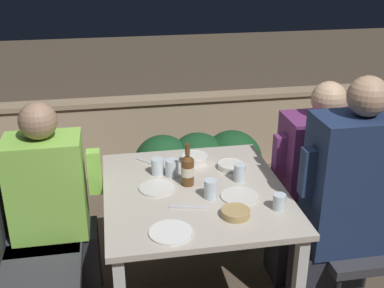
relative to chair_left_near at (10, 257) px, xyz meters
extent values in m
cube|color=tan|center=(0.91, 1.89, -0.22)|extent=(9.00, 0.14, 0.64)
cube|color=#9E8466|center=(0.91, 1.89, 0.12)|extent=(9.00, 0.18, 0.04)
cube|color=#BCB2A3|center=(0.91, 0.14, 0.18)|extent=(0.92, 1.01, 0.03)
cube|color=silver|center=(0.50, 0.60, -0.19)|extent=(0.05, 0.05, 0.71)
cube|color=silver|center=(1.32, 0.60, -0.19)|extent=(0.05, 0.05, 0.71)
cube|color=brown|center=(1.11, 1.06, -0.40)|extent=(0.92, 0.36, 0.28)
ellipsoid|color=#194723|center=(0.86, 1.06, -0.09)|extent=(0.41, 0.47, 0.39)
ellipsoid|color=#194723|center=(1.11, 1.06, -0.09)|extent=(0.41, 0.47, 0.39)
ellipsoid|color=#194723|center=(1.36, 1.06, -0.09)|extent=(0.41, 0.47, 0.39)
cube|color=#333338|center=(0.10, 0.00, -0.11)|extent=(0.44, 0.44, 0.05)
cylinder|color=black|center=(0.29, 0.19, -0.34)|extent=(0.03, 0.03, 0.41)
cube|color=#333338|center=(0.09, 0.32, -0.11)|extent=(0.44, 0.44, 0.05)
cylinder|color=black|center=(-0.10, 0.51, -0.34)|extent=(0.03, 0.03, 0.41)
cylinder|color=black|center=(0.28, 0.51, -0.34)|extent=(0.03, 0.03, 0.41)
cube|color=#282833|center=(0.26, 0.32, -0.31)|extent=(0.27, 0.23, 0.46)
cube|color=#8CCC4C|center=(0.16, 0.32, 0.19)|extent=(0.39, 0.26, 0.55)
cube|color=#8CCC4C|center=(0.41, 0.32, 0.26)|extent=(0.07, 0.07, 0.24)
sphere|color=#99755B|center=(0.16, 0.32, 0.56)|extent=(0.19, 0.19, 0.19)
cube|color=#333338|center=(1.74, -0.07, -0.11)|extent=(0.44, 0.44, 0.05)
cylinder|color=black|center=(1.55, 0.13, -0.34)|extent=(0.03, 0.03, 0.41)
cylinder|color=black|center=(1.93, 0.13, -0.34)|extent=(0.03, 0.03, 0.41)
cube|color=#282833|center=(1.57, -0.07, -0.31)|extent=(0.32, 0.23, 0.46)
cube|color=navy|center=(1.67, -0.07, 0.27)|extent=(0.46, 0.26, 0.71)
cube|color=navy|center=(1.42, -0.07, 0.36)|extent=(0.07, 0.07, 0.24)
sphere|color=tan|center=(1.67, -0.07, 0.72)|extent=(0.19, 0.19, 0.19)
cube|color=#333338|center=(1.74, 0.30, -0.11)|extent=(0.44, 0.44, 0.05)
cube|color=#333338|center=(1.93, 0.30, 0.14)|extent=(0.06, 0.44, 0.44)
cylinder|color=black|center=(1.55, 0.11, -0.34)|extent=(0.03, 0.03, 0.41)
cylinder|color=black|center=(1.93, 0.11, -0.34)|extent=(0.03, 0.03, 0.41)
cylinder|color=black|center=(1.55, 0.49, -0.34)|extent=(0.03, 0.03, 0.41)
cylinder|color=black|center=(1.93, 0.49, -0.34)|extent=(0.03, 0.03, 0.41)
cube|color=#282833|center=(1.57, 0.30, -0.31)|extent=(0.32, 0.23, 0.46)
cube|color=#6B2D66|center=(1.67, 0.30, 0.21)|extent=(0.45, 0.26, 0.58)
cube|color=#6B2D66|center=(1.42, 0.30, 0.28)|extent=(0.07, 0.07, 0.24)
sphere|color=tan|center=(1.67, 0.30, 0.59)|extent=(0.19, 0.19, 0.19)
cylinder|color=brown|center=(0.88, 0.20, 0.27)|extent=(0.07, 0.07, 0.14)
cylinder|color=beige|center=(0.88, 0.20, 0.28)|extent=(0.07, 0.07, 0.05)
cone|color=brown|center=(0.88, 0.20, 0.36)|extent=(0.07, 0.07, 0.03)
cylinder|color=brown|center=(0.88, 0.20, 0.40)|extent=(0.03, 0.03, 0.06)
cylinder|color=white|center=(0.74, -0.23, 0.20)|extent=(0.19, 0.19, 0.01)
cylinder|color=silver|center=(1.12, 0.02, 0.20)|extent=(0.19, 0.19, 0.01)
cylinder|color=silver|center=(0.72, 0.18, 0.20)|extent=(0.18, 0.18, 0.01)
cylinder|color=silver|center=(1.15, 0.34, 0.21)|extent=(0.14, 0.14, 0.03)
torus|color=silver|center=(1.15, 0.34, 0.23)|extent=(0.14, 0.14, 0.01)
cylinder|color=tan|center=(1.05, -0.14, 0.22)|extent=(0.14, 0.14, 0.03)
torus|color=tan|center=(1.05, -0.14, 0.23)|extent=(0.14, 0.14, 0.01)
cylinder|color=silver|center=(0.97, 0.46, 0.22)|extent=(0.15, 0.15, 0.04)
torus|color=silver|center=(0.97, 0.46, 0.24)|extent=(0.15, 0.15, 0.01)
cylinder|color=silver|center=(1.16, 0.19, 0.25)|extent=(0.06, 0.06, 0.09)
cylinder|color=silver|center=(0.97, 0.05, 0.25)|extent=(0.06, 0.06, 0.10)
cylinder|color=silver|center=(0.74, 0.34, 0.24)|extent=(0.07, 0.07, 0.09)
cylinder|color=silver|center=(1.27, -0.12, 0.24)|extent=(0.06, 0.06, 0.08)
cylinder|color=silver|center=(0.82, 0.31, 0.25)|extent=(0.07, 0.07, 0.09)
cube|color=silver|center=(0.71, 0.49, 0.20)|extent=(0.13, 0.14, 0.01)
cube|color=silver|center=(0.85, -0.03, 0.20)|extent=(0.17, 0.06, 0.01)
cylinder|color=#9E5638|center=(2.09, 1.00, -0.44)|extent=(0.29, 0.29, 0.21)
cylinder|color=#47331E|center=(2.09, 1.00, -0.23)|extent=(0.03, 0.03, 0.19)
ellipsoid|color=#194723|center=(2.09, 1.00, 0.02)|extent=(0.40, 0.40, 0.36)
camera|label=1|loc=(0.52, -1.98, 1.39)|focal=45.00mm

